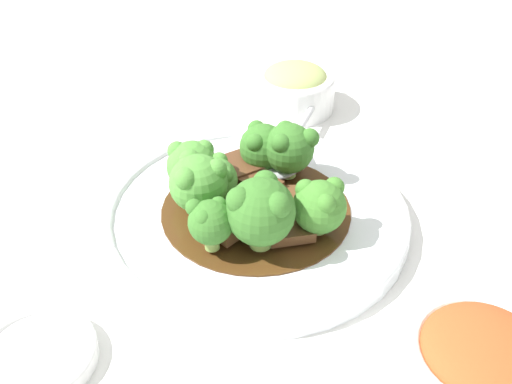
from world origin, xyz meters
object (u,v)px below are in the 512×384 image
beef_strip_3 (257,184)px  broccoli_floret_0 (293,149)px  beef_strip_2 (299,197)px  broccoli_floret_4 (321,204)px  side_bowl_kimchi (481,363)px  side_bowl_appetizer (295,87)px  beef_strip_4 (286,220)px  broccoli_floret_1 (192,165)px  serving_spoon (285,151)px  broccoli_floret_3 (263,146)px  sauce_dish (38,355)px  broccoli_floret_2 (215,179)px  main_plate (256,214)px  broccoli_floret_6 (198,182)px  beef_strip_0 (232,219)px  beef_strip_1 (228,173)px  broccoli_floret_7 (208,220)px  broccoli_floret_5 (261,210)px

beef_strip_3 → broccoli_floret_0: (-0.04, 0.02, 0.02)m
beef_strip_2 → beef_strip_3: size_ratio=1.32×
broccoli_floret_4 → side_bowl_kimchi: broccoli_floret_4 is taller
broccoli_floret_0 → side_bowl_appetizer: bearing=-151.2°
beef_strip_4 → broccoli_floret_4: 0.04m
broccoli_floret_0 → broccoli_floret_1: 0.09m
side_bowl_appetizer → serving_spoon: bearing=25.7°
broccoli_floret_3 → side_bowl_kimchi: (0.12, 0.24, -0.02)m
broccoli_floret_4 → sauce_dish: (0.21, -0.11, -0.04)m
beef_strip_2 → beef_strip_3: bearing=-79.8°
serving_spoon → broccoli_floret_2: bearing=-9.3°
broccoli_floret_2 → side_bowl_appetizer: broccoli_floret_2 is taller
broccoli_floret_0 → side_bowl_appetizer: (-0.15, -0.08, -0.02)m
main_plate → broccoli_floret_6: bearing=-39.8°
main_plate → beef_strip_0: bearing=-3.9°
serving_spoon → beef_strip_1: bearing=-20.8°
broccoli_floret_4 → broccoli_floret_1: bearing=-83.2°
broccoli_floret_6 → broccoli_floret_7: (0.03, 0.03, -0.01)m
beef_strip_0 → side_bowl_kimchi: side_bowl_kimchi is taller
broccoli_floret_6 → broccoli_floret_0: bearing=158.9°
sauce_dish → broccoli_floret_7: bearing=163.7°
serving_spoon → side_bowl_kimchi: size_ratio=2.20×
broccoli_floret_6 → side_bowl_kimchi: size_ratio=0.57×
main_plate → sauce_dish: 0.21m
serving_spoon → sauce_dish: bearing=-5.2°
broccoli_floret_7 → broccoli_floret_0: bearing=176.6°
sauce_dish → broccoli_floret_5: bearing=155.6°
beef_strip_2 → main_plate: bearing=-46.4°
broccoli_floret_5 → sauce_dish: broccoli_floret_5 is taller
main_plate → broccoli_floret_0: broccoli_floret_0 is taller
serving_spoon → sauce_dish: size_ratio=2.80×
broccoli_floret_2 → broccoli_floret_5: size_ratio=0.69×
beef_strip_2 → broccoli_floret_1: 0.10m
beef_strip_3 → broccoli_floret_0: 0.05m
broccoli_floret_6 → serving_spoon: bearing=173.6°
beef_strip_3 → broccoli_floret_2: bearing=-34.5°
beef_strip_0 → side_bowl_appetizer: 0.25m
broccoli_floret_7 → side_bowl_appetizer: 0.28m
beef_strip_4 → broccoli_floret_4: size_ratio=1.40×
beef_strip_4 → beef_strip_0: bearing=-55.2°
beef_strip_3 → broccoli_floret_5: bearing=35.0°
broccoli_floret_1 → side_bowl_kimchi: 0.28m
beef_strip_0 → broccoli_floret_7: bearing=-1.2°
beef_strip_1 → broccoli_floret_7: (0.08, 0.04, 0.02)m
broccoli_floret_3 → broccoli_floret_6: (0.09, -0.01, 0.01)m
broccoli_floret_6 → broccoli_floret_7: 0.04m
beef_strip_4 → broccoli_floret_0: bearing=-154.2°
beef_strip_0 → broccoli_floret_2: (-0.02, -0.03, 0.02)m
main_plate → side_bowl_kimchi: (0.07, 0.21, 0.01)m
broccoli_floret_6 → broccoli_floret_7: broccoli_floret_6 is taller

